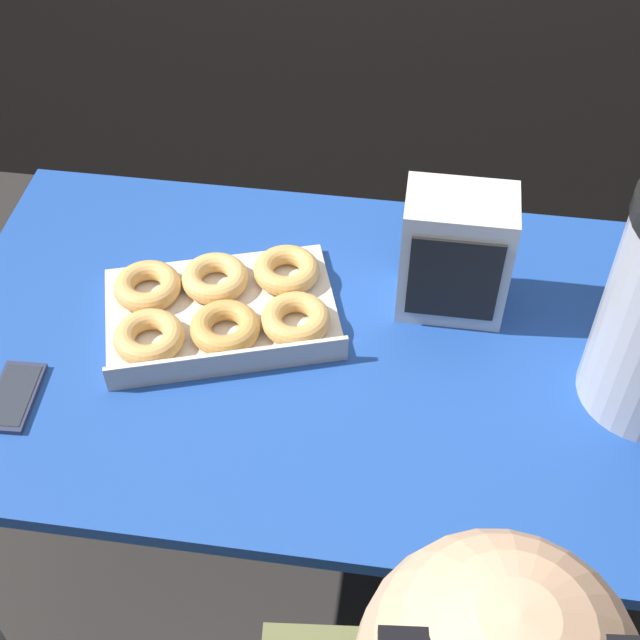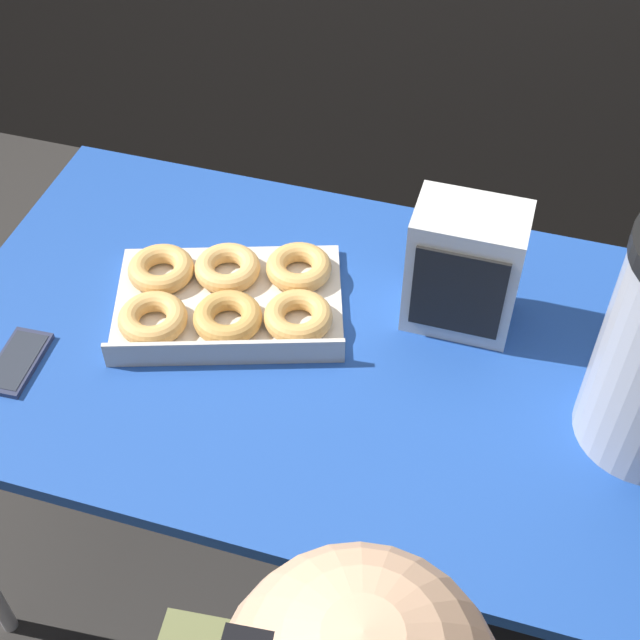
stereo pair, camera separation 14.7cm
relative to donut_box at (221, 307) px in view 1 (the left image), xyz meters
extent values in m
plane|color=#2D2B28|center=(0.26, -0.04, -0.77)|extent=(12.00, 12.00, 0.00)
cube|color=#1E479E|center=(0.26, -0.04, -0.04)|extent=(1.45, 0.79, 0.03)
cylinder|color=#ADADB2|center=(-0.42, 0.31, -0.41)|extent=(0.03, 0.03, 0.71)
cube|color=beige|center=(0.00, 0.00, -0.02)|extent=(0.46, 0.38, 0.02)
cube|color=beige|center=(0.04, -0.12, 0.01)|extent=(0.38, 0.13, 0.04)
torus|color=#E3AB5F|center=(-0.10, -0.09, 0.01)|extent=(0.17, 0.17, 0.04)
torus|color=tan|center=(0.02, -0.05, 0.01)|extent=(0.16, 0.16, 0.04)
torus|color=#DDA559|center=(0.13, -0.02, 0.01)|extent=(0.16, 0.16, 0.04)
torus|color=#E2AA5D|center=(-0.14, 0.02, 0.01)|extent=(0.16, 0.16, 0.04)
torus|color=#E9B164|center=(-0.02, 0.06, 0.01)|extent=(0.15, 0.15, 0.04)
torus|color=#DFA75A|center=(0.10, 0.10, 0.01)|extent=(0.17, 0.17, 0.04)
cube|color=#2D334C|center=(-0.29, -0.22, -0.02)|extent=(0.08, 0.14, 0.01)
cube|color=#2D333D|center=(-0.29, -0.22, -0.01)|extent=(0.06, 0.13, 0.00)
cube|color=silver|center=(0.39, 0.09, 0.09)|extent=(0.18, 0.12, 0.23)
cube|color=black|center=(0.39, 0.03, 0.09)|extent=(0.15, 0.01, 0.17)
camera|label=1|loc=(0.32, -1.03, 1.11)|focal=50.00mm
camera|label=2|loc=(0.46, -1.00, 1.11)|focal=50.00mm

